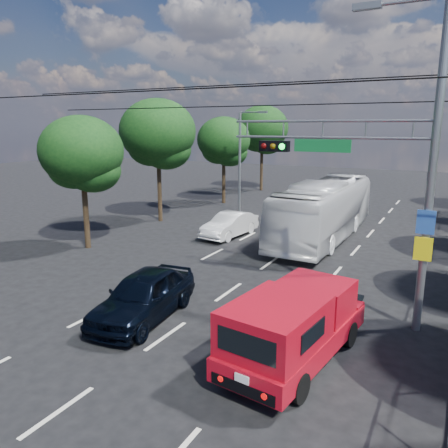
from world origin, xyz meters
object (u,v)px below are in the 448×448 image
Objects in this scene: white_van at (230,225)px; red_pickup at (295,324)px; white_bus at (324,210)px; navy_hatchback at (144,295)px; signal_mast at (388,156)px.

red_pickup is at bearing -49.74° from white_van.
red_pickup is 13.53m from white_bus.
navy_hatchback is 13.14m from white_bus.
navy_hatchback is 0.40× the size of white_bus.
white_van is at bearing -155.99° from white_bus.
red_pickup is 5.19m from navy_hatchback.
signal_mast is at bearing 67.64° from red_pickup.
signal_mast reaches higher than navy_hatchback.
signal_mast is 1.71× the size of red_pickup.
red_pickup is 13.51m from white_van.
red_pickup is 1.22× the size of navy_hatchback.
red_pickup is at bearing -112.36° from signal_mast.
white_bus is (-2.96, 13.19, 0.54)m from red_pickup.
navy_hatchback is 11.12m from white_van.
white_van is at bearing 124.80° from red_pickup.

